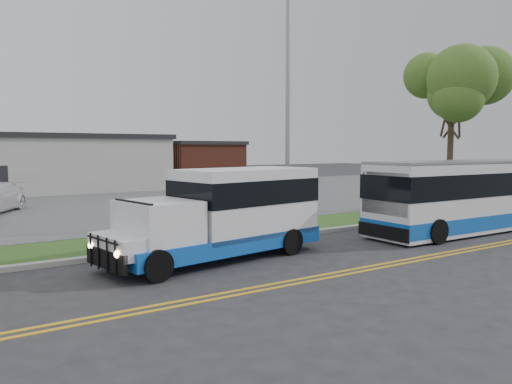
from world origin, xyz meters
TOP-DOWN VIEW (x-y plane):
  - ground at (0.00, 0.00)m, footprint 140.00×140.00m
  - lane_line_north at (0.00, -3.85)m, footprint 70.00×0.12m
  - lane_line_south at (0.00, -4.15)m, footprint 70.00×0.12m
  - curb at (0.00, 1.10)m, footprint 80.00×0.30m
  - verge at (0.00, 2.90)m, footprint 80.00×3.30m
  - parking_lot at (0.00, 17.00)m, footprint 80.00×25.00m
  - brick_wing at (10.50, 26.00)m, footprint 6.30×7.30m
  - tree_east at (14.00, 3.00)m, footprint 5.20×5.20m
  - streetlight_near at (3.00, 2.73)m, footprint 0.35×1.53m
  - shuttle_bus at (-1.81, -0.62)m, footprint 7.20×3.27m
  - transit_bus at (8.80, -1.80)m, footprint 10.19×2.61m
  - pedestrian at (-1.17, 1.90)m, footprint 0.81×0.66m
  - grocery_bag_left at (-1.47, 1.65)m, footprint 0.32×0.32m
  - grocery_bag_right at (-0.87, 2.15)m, footprint 0.32×0.32m

SIDE VIEW (x-z plane):
  - ground at x=0.00m, z-range 0.00..0.00m
  - lane_line_north at x=0.00m, z-range 0.00..0.01m
  - lane_line_south at x=0.00m, z-range 0.00..0.01m
  - verge at x=0.00m, z-range 0.00..0.10m
  - parking_lot at x=0.00m, z-range 0.00..0.10m
  - curb at x=0.00m, z-range 0.00..0.15m
  - grocery_bag_left at x=-1.47m, z-range 0.10..0.42m
  - grocery_bag_right at x=-0.87m, z-range 0.10..0.42m
  - pedestrian at x=-1.17m, z-range 0.10..2.01m
  - transit_bus at x=8.80m, z-range 0.02..2.83m
  - shuttle_bus at x=-1.81m, z-range 0.09..2.76m
  - brick_wing at x=10.50m, z-range 0.01..3.91m
  - streetlight_near at x=3.00m, z-range 0.48..9.98m
  - tree_east at x=14.00m, z-range 2.04..10.37m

